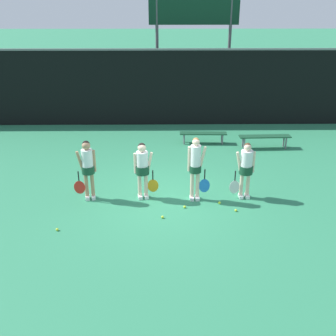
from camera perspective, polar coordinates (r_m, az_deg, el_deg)
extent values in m
plane|color=#2D7F56|center=(11.04, -0.28, -4.35)|extent=(140.00, 140.00, 0.00)
cube|color=black|center=(17.23, -0.50, 11.44)|extent=(60.00, 0.06, 3.18)
cube|color=slate|center=(16.97, -0.52, 16.84)|extent=(60.00, 0.08, 0.08)
cylinder|color=#515156|center=(18.98, -1.58, 16.34)|extent=(0.14, 0.14, 5.67)
cylinder|color=#515156|center=(19.23, 8.82, 16.17)|extent=(0.14, 0.14, 5.67)
cube|color=#0F3823|center=(18.90, 3.83, 22.45)|extent=(4.07, 0.12, 1.60)
cube|color=#19472D|center=(15.02, 13.88, 4.48)|extent=(1.91, 0.42, 0.04)
cylinder|color=slate|center=(15.44, 16.46, 3.78)|extent=(0.06, 0.06, 0.44)
cylinder|color=slate|center=(15.22, 16.74, 3.46)|extent=(0.06, 0.06, 0.44)
cylinder|color=slate|center=(15.01, 10.80, 3.78)|extent=(0.06, 0.06, 0.44)
cylinder|color=slate|center=(14.78, 11.01, 3.45)|extent=(0.06, 0.06, 0.44)
cube|color=#19472D|center=(15.17, 5.14, 5.05)|extent=(1.80, 0.42, 0.04)
cylinder|color=slate|center=(15.42, 7.81, 4.40)|extent=(0.06, 0.06, 0.38)
cylinder|color=slate|center=(15.19, 7.91, 4.10)|extent=(0.06, 0.06, 0.38)
cylinder|color=slate|center=(15.32, 2.33, 4.47)|extent=(0.06, 0.06, 0.38)
cylinder|color=slate|center=(15.08, 2.35, 4.17)|extent=(0.06, 0.06, 0.38)
cylinder|color=tan|center=(11.05, -10.89, -2.44)|extent=(0.10, 0.10, 0.80)
cylinder|color=tan|center=(11.05, -11.75, -2.52)|extent=(0.10, 0.10, 0.80)
cube|color=white|center=(11.18, -10.75, -4.16)|extent=(0.16, 0.26, 0.09)
cube|color=white|center=(11.18, -11.60, -4.23)|extent=(0.16, 0.26, 0.09)
cylinder|color=#16422B|center=(10.86, -11.51, -0.21)|extent=(0.35, 0.35, 0.21)
cylinder|color=white|center=(10.76, -11.62, 1.01)|extent=(0.30, 0.30, 0.65)
sphere|color=tan|center=(10.61, -11.81, 3.19)|extent=(0.22, 0.22, 0.22)
sphere|color=black|center=(10.62, -11.82, 3.36)|extent=(0.20, 0.20, 0.20)
cylinder|color=tan|center=(10.77, -12.63, 0.85)|extent=(0.21, 0.12, 0.62)
cylinder|color=tan|center=(10.77, -10.65, 1.02)|extent=(0.08, 0.08, 0.62)
cylinder|color=black|center=(10.91, -12.86, -1.17)|extent=(0.03, 0.03, 0.28)
ellipsoid|color=red|center=(11.05, -12.71, -2.76)|extent=(0.31, 0.03, 0.39)
cylinder|color=beige|center=(10.93, -3.21, -2.46)|extent=(0.10, 0.10, 0.77)
cylinder|color=beige|center=(10.91, -4.13, -2.52)|extent=(0.10, 0.10, 0.77)
cube|color=white|center=(11.05, -3.15, -4.10)|extent=(0.15, 0.25, 0.09)
cube|color=white|center=(11.03, -4.06, -4.17)|extent=(0.15, 0.25, 0.09)
cylinder|color=#16422B|center=(10.72, -3.73, -0.25)|extent=(0.37, 0.37, 0.24)
cylinder|color=white|center=(10.64, -3.76, 0.83)|extent=(0.32, 0.32, 0.60)
sphere|color=beige|center=(10.49, -3.82, 2.93)|extent=(0.23, 0.23, 0.23)
sphere|color=black|center=(10.50, -3.84, 3.11)|extent=(0.21, 0.21, 0.21)
cylinder|color=beige|center=(10.67, -2.69, 0.83)|extent=(0.20, 0.11, 0.58)
cylinder|color=beige|center=(10.63, -4.78, 0.69)|extent=(0.08, 0.08, 0.57)
cylinder|color=black|center=(10.81, -2.22, -1.02)|extent=(0.03, 0.03, 0.28)
ellipsoid|color=orange|center=(10.95, -2.19, -2.58)|extent=(0.31, 0.03, 0.38)
cylinder|color=beige|center=(10.83, 4.32, -2.49)|extent=(0.10, 0.10, 0.85)
cylinder|color=beige|center=(10.81, 3.50, -2.50)|extent=(0.10, 0.10, 0.85)
cube|color=white|center=(10.97, 4.27, -4.35)|extent=(0.12, 0.24, 0.09)
cube|color=white|center=(10.95, 3.46, -4.37)|extent=(0.12, 0.24, 0.09)
cylinder|color=#16422B|center=(10.61, 3.98, -0.10)|extent=(0.33, 0.33, 0.19)
cylinder|color=white|center=(10.50, 4.02, 1.39)|extent=(0.28, 0.28, 0.73)
sphere|color=beige|center=(10.34, 4.09, 3.76)|extent=(0.20, 0.20, 0.20)
sphere|color=olive|center=(10.35, 4.09, 3.93)|extent=(0.18, 0.18, 0.18)
cylinder|color=beige|center=(10.52, 5.00, 1.34)|extent=(0.22, 0.08, 0.69)
cylinder|color=beige|center=(10.49, 3.09, 1.32)|extent=(0.08, 0.08, 0.69)
cylinder|color=black|center=(10.69, 5.36, -0.91)|extent=(0.03, 0.03, 0.29)
ellipsoid|color=blue|center=(10.83, 5.29, -2.57)|extent=(0.30, 0.03, 0.40)
cylinder|color=beige|center=(11.14, 11.50, -2.40)|extent=(0.10, 0.10, 0.76)
cylinder|color=beige|center=(11.10, 10.59, -2.42)|extent=(0.10, 0.10, 0.76)
cube|color=white|center=(11.26, 11.40, -4.01)|extent=(0.11, 0.24, 0.09)
cube|color=white|center=(11.22, 10.50, -4.03)|extent=(0.11, 0.24, 0.09)
cylinder|color=#16422B|center=(10.93, 11.23, -0.22)|extent=(0.38, 0.38, 0.23)
cylinder|color=white|center=(10.84, 11.33, 0.91)|extent=(0.33, 0.33, 0.63)
sphere|color=beige|center=(10.70, 11.50, 2.96)|extent=(0.20, 0.20, 0.20)
sphere|color=#4C331E|center=(10.71, 11.49, 3.12)|extent=(0.18, 0.18, 0.18)
cylinder|color=beige|center=(10.81, 10.27, 0.83)|extent=(0.20, 0.08, 0.60)
cylinder|color=beige|center=(10.89, 12.31, 0.85)|extent=(0.08, 0.08, 0.60)
cylinder|color=black|center=(10.93, 9.73, -1.12)|extent=(0.03, 0.03, 0.29)
ellipsoid|color=silver|center=(11.07, 9.61, -2.75)|extent=(0.28, 0.03, 0.40)
sphere|color=#CCE033|center=(10.52, 2.43, -5.65)|extent=(0.07, 0.07, 0.07)
sphere|color=#CCE033|center=(10.05, -0.80, -7.13)|extent=(0.07, 0.07, 0.07)
sphere|color=#CCE033|center=(10.50, 9.82, -6.08)|extent=(0.06, 0.06, 0.06)
sphere|color=#CCE033|center=(10.80, 7.48, -5.02)|extent=(0.07, 0.07, 0.07)
sphere|color=#CCE033|center=(9.91, -15.79, -8.58)|extent=(0.07, 0.07, 0.07)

